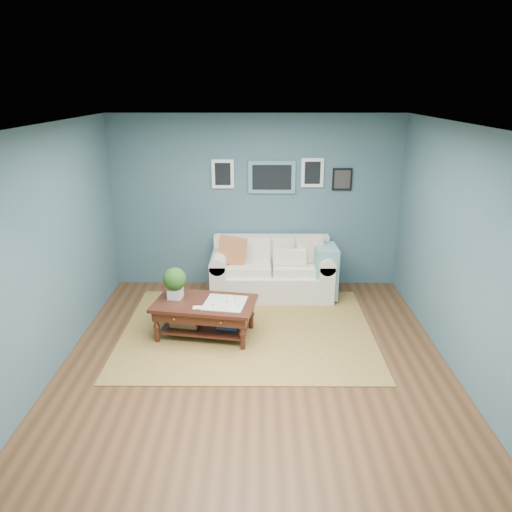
{
  "coord_description": "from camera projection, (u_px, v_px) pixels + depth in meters",
  "views": [
    {
      "loc": [
        0.04,
        -5.14,
        3.07
      ],
      "look_at": [
        0.01,
        1.0,
        0.97
      ],
      "focal_mm": 35.0,
      "sensor_mm": 36.0,
      "label": 1
    }
  ],
  "objects": [
    {
      "name": "area_rug",
      "position": [
        248.0,
        330.0,
        6.6
      ],
      "size": [
        3.26,
        2.61,
        0.01
      ],
      "primitive_type": "cube",
      "color": "brown",
      "rests_on": "ground"
    },
    {
      "name": "coffee_table",
      "position": [
        200.0,
        307.0,
        6.38
      ],
      "size": [
        1.37,
        0.94,
        0.89
      ],
      "rotation": [
        0.0,
        0.0,
        -0.17
      ],
      "color": "#33150B",
      "rests_on": "ground"
    },
    {
      "name": "room_shell",
      "position": [
        256.0,
        251.0,
        5.47
      ],
      "size": [
        5.0,
        5.02,
        2.7
      ],
      "color": "brown",
      "rests_on": "ground"
    },
    {
      "name": "loveseat",
      "position": [
        277.0,
        270.0,
        7.65
      ],
      "size": [
        1.88,
        0.86,
        0.97
      ],
      "color": "white",
      "rests_on": "ground"
    }
  ]
}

